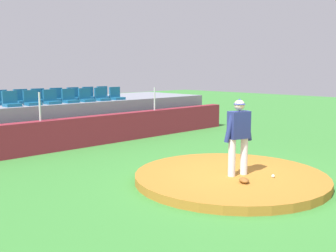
# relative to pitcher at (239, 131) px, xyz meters

# --- Properties ---
(ground_plane) EXTENTS (60.00, 60.00, 0.00)m
(ground_plane) POSITION_rel_pitcher_xyz_m (0.00, 0.21, -1.21)
(ground_plane) COLOR #3A8535
(pitchers_mound) EXTENTS (4.45, 4.45, 0.19)m
(pitchers_mound) POSITION_rel_pitcher_xyz_m (0.00, 0.21, -1.11)
(pitchers_mound) COLOR #AB6E26
(pitchers_mound) RESTS_ON ground_plane
(pitcher) EXTENTS (0.76, 0.38, 1.76)m
(pitcher) POSITION_rel_pitcher_xyz_m (0.00, 0.00, 0.00)
(pitcher) COLOR silver
(pitcher) RESTS_ON pitchers_mound
(baseball) EXTENTS (0.07, 0.07, 0.07)m
(baseball) POSITION_rel_pitcher_xyz_m (0.40, -0.68, -0.98)
(baseball) COLOR white
(baseball) RESTS_ON pitchers_mound
(fielding_glove) EXTENTS (0.33, 0.36, 0.11)m
(fielding_glove) POSITION_rel_pitcher_xyz_m (-0.40, -0.46, -0.97)
(fielding_glove) COLOR brown
(fielding_glove) RESTS_ON pitchers_mound
(brick_barrier) EXTENTS (13.62, 0.40, 1.01)m
(brick_barrier) POSITION_rel_pitcher_xyz_m (0.00, 6.20, -0.70)
(brick_barrier) COLOR maroon
(brick_barrier) RESTS_ON ground_plane
(fence_post_left) EXTENTS (0.06, 0.06, 0.89)m
(fence_post_left) POSITION_rel_pitcher_xyz_m (-1.73, 6.20, 0.25)
(fence_post_left) COLOR silver
(fence_post_left) RESTS_ON brick_barrier
(fence_post_right) EXTENTS (0.06, 0.06, 0.89)m
(fence_post_right) POSITION_rel_pitcher_xyz_m (3.02, 6.20, 0.25)
(fence_post_right) COLOR silver
(fence_post_right) RESTS_ON brick_barrier
(bleacher_platform) EXTENTS (13.27, 3.82, 1.41)m
(bleacher_platform) POSITION_rel_pitcher_xyz_m (0.00, 8.80, -0.50)
(bleacher_platform) COLOR gray
(bleacher_platform) RESTS_ON ground_plane
(stadium_chair_0) EXTENTS (0.48, 0.44, 0.50)m
(stadium_chair_0) POSITION_rel_pitcher_xyz_m (-2.11, 7.41, 0.36)
(stadium_chair_0) COLOR #14557D
(stadium_chair_0) RESTS_ON bleacher_platform
(stadium_chair_1) EXTENTS (0.48, 0.44, 0.50)m
(stadium_chair_1) POSITION_rel_pitcher_xyz_m (-1.42, 7.41, 0.36)
(stadium_chair_1) COLOR #14557D
(stadium_chair_1) RESTS_ON bleacher_platform
(stadium_chair_2) EXTENTS (0.48, 0.44, 0.50)m
(stadium_chair_2) POSITION_rel_pitcher_xyz_m (-0.72, 7.41, 0.36)
(stadium_chair_2) COLOR #14557D
(stadium_chair_2) RESTS_ON bleacher_platform
(stadium_chair_3) EXTENTS (0.48, 0.44, 0.50)m
(stadium_chair_3) POSITION_rel_pitcher_xyz_m (-0.01, 7.40, 0.36)
(stadium_chair_3) COLOR #14557D
(stadium_chair_3) RESTS_ON bleacher_platform
(stadium_chair_4) EXTENTS (0.48, 0.44, 0.50)m
(stadium_chair_4) POSITION_rel_pitcher_xyz_m (0.69, 7.42, 0.36)
(stadium_chair_4) COLOR #14557D
(stadium_chair_4) RESTS_ON bleacher_platform
(stadium_chair_5) EXTENTS (0.48, 0.44, 0.50)m
(stadium_chair_5) POSITION_rel_pitcher_xyz_m (1.38, 7.42, 0.36)
(stadium_chair_5) COLOR #14557D
(stadium_chair_5) RESTS_ON bleacher_platform
(stadium_chair_6) EXTENTS (0.48, 0.44, 0.50)m
(stadium_chair_6) POSITION_rel_pitcher_xyz_m (2.09, 7.43, 0.36)
(stadium_chair_6) COLOR #14557D
(stadium_chair_6) RESTS_ON bleacher_platform
(stadium_chair_7) EXTENTS (0.48, 0.44, 0.50)m
(stadium_chair_7) POSITION_rel_pitcher_xyz_m (-2.09, 8.29, 0.36)
(stadium_chair_7) COLOR #14557D
(stadium_chair_7) RESTS_ON bleacher_platform
(stadium_chair_8) EXTENTS (0.48, 0.44, 0.50)m
(stadium_chair_8) POSITION_rel_pitcher_xyz_m (-1.37, 8.31, 0.36)
(stadium_chair_8) COLOR #14557D
(stadium_chair_8) RESTS_ON bleacher_platform
(stadium_chair_9) EXTENTS (0.48, 0.44, 0.50)m
(stadium_chair_9) POSITION_rel_pitcher_xyz_m (-0.72, 8.33, 0.36)
(stadium_chair_9) COLOR #14557D
(stadium_chair_9) RESTS_ON bleacher_platform
(stadium_chair_10) EXTENTS (0.48, 0.44, 0.50)m
(stadium_chair_10) POSITION_rel_pitcher_xyz_m (0.03, 8.35, 0.36)
(stadium_chair_10) COLOR #14557D
(stadium_chair_10) RESTS_ON bleacher_platform
(stadium_chair_11) EXTENTS (0.48, 0.44, 0.50)m
(stadium_chair_11) POSITION_rel_pitcher_xyz_m (0.72, 8.32, 0.36)
(stadium_chair_11) COLOR #14557D
(stadium_chair_11) RESTS_ON bleacher_platform
(stadium_chair_12) EXTENTS (0.48, 0.44, 0.50)m
(stadium_chair_12) POSITION_rel_pitcher_xyz_m (1.40, 8.31, 0.36)
(stadium_chair_12) COLOR #14557D
(stadium_chair_12) RESTS_ON bleacher_platform
(stadium_chair_13) EXTENTS (0.48, 0.44, 0.50)m
(stadium_chair_13) POSITION_rel_pitcher_xyz_m (2.09, 8.31, 0.36)
(stadium_chair_13) COLOR #14557D
(stadium_chair_13) RESTS_ON bleacher_platform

